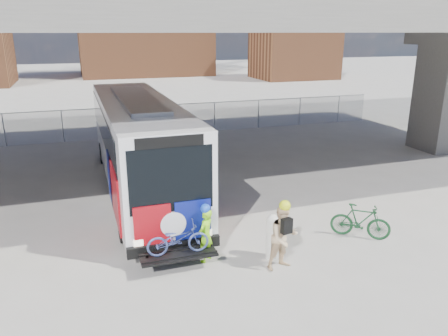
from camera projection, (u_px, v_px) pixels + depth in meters
name	position (u px, v px, depth m)	size (l,w,h in m)	color
ground	(209.00, 208.00, 15.59)	(160.00, 160.00, 0.00)	#9E9991
bus	(138.00, 138.00, 16.85)	(2.67, 12.90, 3.69)	silver
overpass	(178.00, 18.00, 17.25)	(40.00, 16.00, 7.95)	#605E59
chainlink_fence	(151.00, 112.00, 26.01)	(30.00, 0.06, 30.00)	gray
brick_buildings	(112.00, 36.00, 57.93)	(54.00, 22.00, 12.00)	brown
bollard	(272.00, 235.00, 11.97)	(0.34, 0.34, 1.29)	silver
cyclist_hivis	(206.00, 234.00, 11.78)	(0.65, 0.65, 1.67)	#8BED18
cyclist_tan	(284.00, 237.00, 11.39)	(0.95, 0.80, 1.92)	#DAB78B
bike_parked	(360.00, 221.00, 13.22)	(0.50, 1.78, 1.07)	#154221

